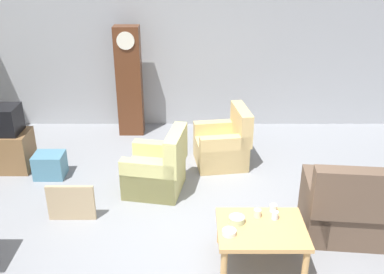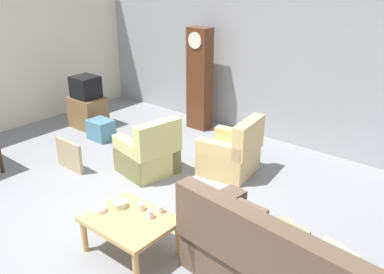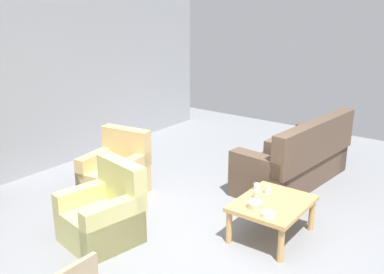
{
  "view_description": "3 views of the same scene",
  "coord_description": "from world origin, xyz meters",
  "px_view_note": "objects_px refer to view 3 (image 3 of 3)",
  "views": [
    {
      "loc": [
        -0.23,
        -4.35,
        3.29
      ],
      "look_at": [
        -0.24,
        0.93,
        0.9
      ],
      "focal_mm": 40.97,
      "sensor_mm": 36.0,
      "label": 1
    },
    {
      "loc": [
        3.59,
        -3.05,
        3.09
      ],
      "look_at": [
        0.35,
        0.84,
        0.96
      ],
      "focal_mm": 39.58,
      "sensor_mm": 36.0,
      "label": 2
    },
    {
      "loc": [
        -3.7,
        -2.42,
        2.67
      ],
      "look_at": [
        0.35,
        0.59,
        1.09
      ],
      "focal_mm": 40.45,
      "sensor_mm": 36.0,
      "label": 3
    }
  ],
  "objects_px": {
    "couch_floral": "(296,161)",
    "cup_blue_rimmed": "(268,190)",
    "armchair_olive_far": "(116,174)",
    "coffee_table_wood": "(272,207)",
    "bowl_white_stacked": "(268,214)",
    "cup_white_porcelain": "(257,187)",
    "bowl_shallow_green": "(255,205)",
    "cup_cream_tall": "(257,194)",
    "armchair_olive_near": "(103,216)"
  },
  "relations": [
    {
      "from": "couch_floral",
      "to": "cup_blue_rimmed",
      "type": "bearing_deg",
      "value": -169.43
    },
    {
      "from": "armchair_olive_far",
      "to": "coffee_table_wood",
      "type": "bearing_deg",
      "value": -83.79
    },
    {
      "from": "bowl_white_stacked",
      "to": "cup_blue_rimmed",
      "type": "bearing_deg",
      "value": 27.84
    },
    {
      "from": "cup_white_porcelain",
      "to": "bowl_shallow_green",
      "type": "relative_size",
      "value": 0.49
    },
    {
      "from": "coffee_table_wood",
      "to": "cup_blue_rimmed",
      "type": "xyz_separation_m",
      "value": [
        0.17,
        0.15,
        0.11
      ]
    },
    {
      "from": "cup_blue_rimmed",
      "to": "cup_cream_tall",
      "type": "bearing_deg",
      "value": 166.34
    },
    {
      "from": "coffee_table_wood",
      "to": "cup_cream_tall",
      "type": "xyz_separation_m",
      "value": [
        -0.02,
        0.2,
        0.11
      ]
    },
    {
      "from": "couch_floral",
      "to": "bowl_shallow_green",
      "type": "distance_m",
      "value": 1.95
    },
    {
      "from": "armchair_olive_near",
      "to": "coffee_table_wood",
      "type": "relative_size",
      "value": 0.96
    },
    {
      "from": "couch_floral",
      "to": "cup_white_porcelain",
      "type": "bearing_deg",
      "value": -175.08
    },
    {
      "from": "bowl_white_stacked",
      "to": "coffee_table_wood",
      "type": "bearing_deg",
      "value": 19.27
    },
    {
      "from": "armchair_olive_far",
      "to": "coffee_table_wood",
      "type": "height_order",
      "value": "armchair_olive_far"
    },
    {
      "from": "cup_cream_tall",
      "to": "bowl_white_stacked",
      "type": "distance_m",
      "value": 0.47
    },
    {
      "from": "armchair_olive_near",
      "to": "bowl_shallow_green",
      "type": "distance_m",
      "value": 1.74
    },
    {
      "from": "cup_white_porcelain",
      "to": "bowl_white_stacked",
      "type": "bearing_deg",
      "value": -141.28
    },
    {
      "from": "cup_blue_rimmed",
      "to": "bowl_white_stacked",
      "type": "xyz_separation_m",
      "value": [
        -0.53,
        -0.28,
        -0.02
      ]
    },
    {
      "from": "cup_blue_rimmed",
      "to": "bowl_shallow_green",
      "type": "xyz_separation_m",
      "value": [
        -0.43,
        -0.07,
        -0.01
      ]
    },
    {
      "from": "coffee_table_wood",
      "to": "cup_white_porcelain",
      "type": "relative_size",
      "value": 11.16
    },
    {
      "from": "couch_floral",
      "to": "armchair_olive_near",
      "type": "xyz_separation_m",
      "value": [
        -2.89,
        1.09,
        -0.05
      ]
    },
    {
      "from": "cup_blue_rimmed",
      "to": "couch_floral",
      "type": "bearing_deg",
      "value": 10.57
    },
    {
      "from": "bowl_shallow_green",
      "to": "coffee_table_wood",
      "type": "bearing_deg",
      "value": -18.25
    },
    {
      "from": "couch_floral",
      "to": "armchair_olive_far",
      "type": "xyz_separation_m",
      "value": [
        -1.9,
        1.91,
        -0.05
      ]
    },
    {
      "from": "armchair_olive_near",
      "to": "bowl_white_stacked",
      "type": "relative_size",
      "value": 6.15
    },
    {
      "from": "armchair_olive_far",
      "to": "cup_blue_rimmed",
      "type": "distance_m",
      "value": 2.23
    },
    {
      "from": "cup_white_porcelain",
      "to": "cup_blue_rimmed",
      "type": "height_order",
      "value": "cup_blue_rimmed"
    },
    {
      "from": "couch_floral",
      "to": "coffee_table_wood",
      "type": "distance_m",
      "value": 1.7
    },
    {
      "from": "cup_blue_rimmed",
      "to": "armchair_olive_near",
      "type": "bearing_deg",
      "value": 135.84
    },
    {
      "from": "couch_floral",
      "to": "cup_white_porcelain",
      "type": "distance_m",
      "value": 1.49
    },
    {
      "from": "armchair_olive_far",
      "to": "cup_blue_rimmed",
      "type": "bearing_deg",
      "value": -79.1
    },
    {
      "from": "cup_cream_tall",
      "to": "bowl_shallow_green",
      "type": "relative_size",
      "value": 0.51
    },
    {
      "from": "bowl_shallow_green",
      "to": "cup_cream_tall",
      "type": "bearing_deg",
      "value": 24.75
    },
    {
      "from": "cup_cream_tall",
      "to": "bowl_white_stacked",
      "type": "relative_size",
      "value": 0.59
    },
    {
      "from": "armchair_olive_far",
      "to": "coffee_table_wood",
      "type": "relative_size",
      "value": 0.96
    },
    {
      "from": "bowl_white_stacked",
      "to": "cup_cream_tall",
      "type": "bearing_deg",
      "value": 43.68
    },
    {
      "from": "couch_floral",
      "to": "cup_white_porcelain",
      "type": "height_order",
      "value": "couch_floral"
    },
    {
      "from": "armchair_olive_near",
      "to": "bowl_white_stacked",
      "type": "bearing_deg",
      "value": -61.94
    },
    {
      "from": "armchair_olive_near",
      "to": "bowl_shallow_green",
      "type": "relative_size",
      "value": 5.24
    },
    {
      "from": "coffee_table_wood",
      "to": "cup_blue_rimmed",
      "type": "distance_m",
      "value": 0.25
    },
    {
      "from": "armchair_olive_far",
      "to": "bowl_white_stacked",
      "type": "relative_size",
      "value": 6.15
    },
    {
      "from": "armchair_olive_far",
      "to": "cup_blue_rimmed",
      "type": "xyz_separation_m",
      "value": [
        0.42,
        -2.19,
        0.19
      ]
    },
    {
      "from": "cup_blue_rimmed",
      "to": "cup_cream_tall",
      "type": "relative_size",
      "value": 1.08
    },
    {
      "from": "couch_floral",
      "to": "armchair_olive_far",
      "type": "relative_size",
      "value": 2.37
    },
    {
      "from": "cup_white_porcelain",
      "to": "bowl_white_stacked",
      "type": "xyz_separation_m",
      "value": [
        -0.54,
        -0.43,
        -0.02
      ]
    },
    {
      "from": "couch_floral",
      "to": "armchair_olive_near",
      "type": "bearing_deg",
      "value": 159.31
    },
    {
      "from": "bowl_white_stacked",
      "to": "bowl_shallow_green",
      "type": "xyz_separation_m",
      "value": [
        0.1,
        0.21,
        0.01
      ]
    },
    {
      "from": "armchair_olive_near",
      "to": "cup_white_porcelain",
      "type": "xyz_separation_m",
      "value": [
        1.41,
        -1.22,
        0.19
      ]
    },
    {
      "from": "armchair_olive_near",
      "to": "bowl_shallow_green",
      "type": "xyz_separation_m",
      "value": [
        0.98,
        -1.43,
        0.18
      ]
    },
    {
      "from": "coffee_table_wood",
      "to": "bowl_shallow_green",
      "type": "distance_m",
      "value": 0.3
    },
    {
      "from": "armchair_olive_near",
      "to": "cup_cream_tall",
      "type": "relative_size",
      "value": 10.34
    },
    {
      "from": "cup_blue_rimmed",
      "to": "bowl_white_stacked",
      "type": "distance_m",
      "value": 0.6
    }
  ]
}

